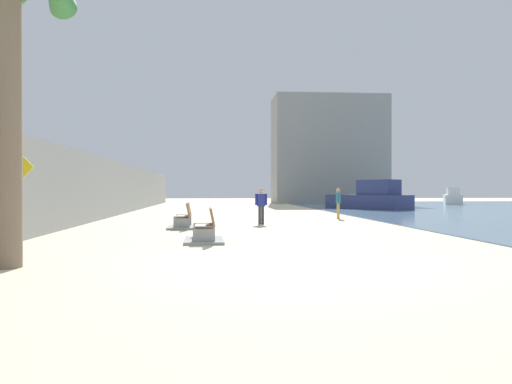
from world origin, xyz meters
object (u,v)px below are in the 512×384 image
bench_far (183,222)px  person_walking (261,204)px  boat_outer (452,198)px  bench_near (205,233)px  pedestrian_sign (18,186)px  boat_mid_bay (370,198)px  person_standing (338,201)px  palm_tree (5,27)px  boat_far_right (372,197)px

bench_far → person_walking: person_walking is taller
person_walking → boat_outer: bearing=52.6°
bench_near → pedestrian_sign: 5.20m
bench_far → boat_outer: size_ratio=0.27×
person_walking → boat_mid_bay: bearing=58.8°
bench_far → person_standing: person_standing is taller
bench_near → person_standing: 12.97m
palm_tree → person_standing: 19.21m
person_standing → boat_mid_bay: size_ratio=0.23×
person_walking → boat_outer: boat_outer is taller
palm_tree → bench_near: 7.37m
palm_tree → person_walking: (5.99, 11.91, -3.71)m
boat_mid_bay → pedestrian_sign: size_ratio=2.69×
bench_far → person_standing: (7.47, 5.85, 0.66)m
bench_far → pedestrian_sign: size_ratio=0.83×
palm_tree → boat_mid_bay: (15.56, 27.70, -3.76)m
bench_near → boat_mid_bay: (11.84, 23.07, 0.60)m
pedestrian_sign → boat_outer: bearing=51.3°
palm_tree → boat_mid_bay: bearing=60.7°
palm_tree → boat_far_right: bearing=63.0°
bench_near → bench_far: size_ratio=1.01×
person_standing → pedestrian_sign: bearing=-134.8°
boat_mid_bay → boat_outer: bearing=46.3°
bench_near → palm_tree: bearing=-128.8°
palm_tree → pedestrian_sign: 5.32m
palm_tree → pedestrian_sign: palm_tree is taller
pedestrian_sign → bench_far: bearing=54.7°
palm_tree → bench_far: palm_tree is taller
bench_far → boat_outer: (25.14, 30.70, 0.43)m
bench_far → boat_far_right: (15.23, 25.47, 0.55)m
boat_outer → bench_near: bearing=-123.9°
palm_tree → boat_far_right: 39.93m
palm_tree → person_walking: 13.84m
person_walking → boat_far_right: boat_far_right is taller
person_standing → boat_outer: (17.67, 24.86, -0.23)m
person_standing → bench_near: bearing=-120.4°
boat_mid_bay → palm_tree: bearing=-119.3°
boat_outer → pedestrian_sign: 46.75m
bench_near → boat_far_right: boat_far_right is taller
person_standing → boat_far_right: 21.11m
person_walking → boat_mid_bay: 18.47m
pedestrian_sign → person_standing: bearing=45.2°
boat_mid_bay → pedestrian_sign: bearing=-125.6°
bench_far → person_walking: (3.18, 1.96, 0.65)m
bench_near → boat_outer: bearing=56.1°
person_standing → boat_mid_bay: boat_mid_bay is taller
palm_tree → person_standing: bearing=57.0°
bench_near → boat_mid_bay: boat_mid_bay is taller
person_standing → boat_mid_bay: bearing=66.1°
boat_far_right → boat_outer: bearing=27.8°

